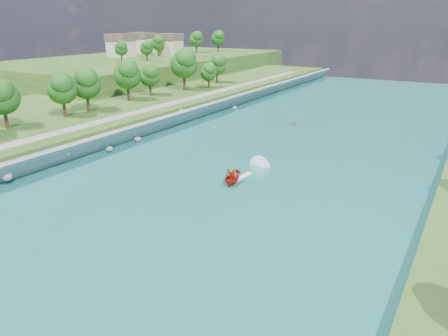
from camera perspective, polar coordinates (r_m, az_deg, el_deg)
The scene contains 10 objects.
ground at distance 55.00m, azimuth -6.05°, elevation -5.24°, with size 260.00×260.00×0.00m, color #2D5119.
river_water at distance 70.93m, azimuth 3.49°, elevation 0.46°, with size 55.00×240.00×0.10m, color #185C58.
berm_west at distance 102.36m, azimuth -22.42°, elevation 5.77°, with size 45.00×240.00×3.50m, color #2D5119.
ridge_west at distance 176.92m, azimuth -9.69°, elevation 12.72°, with size 60.00×120.00×9.00m, color #2D5119.
riprap_bank at distance 84.27m, azimuth -12.60°, elevation 4.23°, with size 3.96×236.00×4.14m.
riverside_path at distance 88.92m, azimuth -15.57°, elevation 5.91°, with size 3.00×200.00×0.10m, color gray.
ridge_houses at distance 184.04m, azimuth -10.35°, elevation 15.67°, with size 29.50×29.50×8.40m.
trees_ridge at distance 182.87m, azimuth -5.47°, elevation 16.00°, with size 14.06×64.57×10.68m.
motorboat at distance 63.32m, azimuth 1.69°, elevation -1.03°, with size 3.60×19.11×2.17m.
raft at distance 99.54m, azimuth 9.11°, elevation 5.86°, with size 2.55×3.05×1.64m.
Camera 1 is at (30.20, -40.22, 22.26)m, focal length 35.00 mm.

